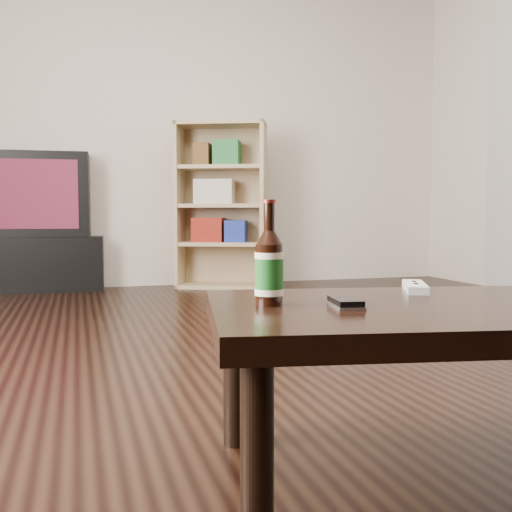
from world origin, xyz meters
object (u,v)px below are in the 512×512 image
object	(u,v)px
coffee_table	(445,327)
remote	(415,287)
tv	(33,195)
phone	(345,303)
bookshelf	(221,202)
beer_bottle	(269,268)
tv_stand	(35,263)

from	to	relation	value
coffee_table	remote	xyz separation A→B (m)	(0.06, 0.22, 0.06)
tv	phone	world-z (taller)	tv
bookshelf	beer_bottle	size ratio (longest dim) A/B	5.70
bookshelf	tv_stand	bearing A→B (deg)	-167.79
phone	remote	xyz separation A→B (m)	(0.29, 0.20, 0.00)
tv	beer_bottle	world-z (taller)	tv
bookshelf	coffee_table	bearing A→B (deg)	-72.58
tv_stand	remote	xyz separation A→B (m)	(1.16, -3.62, 0.19)
tv_stand	tv	xyz separation A→B (m)	(-0.00, -0.00, 0.53)
tv_stand	coffee_table	world-z (taller)	tv_stand
phone	beer_bottle	bearing A→B (deg)	163.91
bookshelf	remote	world-z (taller)	bookshelf
tv	beer_bottle	xyz separation A→B (m)	(0.72, -3.75, -0.27)
coffee_table	phone	size ratio (longest dim) A/B	9.59
bookshelf	remote	size ratio (longest dim) A/B	7.06
tv_stand	remote	bearing A→B (deg)	-68.56
remote	phone	bearing A→B (deg)	-120.24
tv_stand	bookshelf	size ratio (longest dim) A/B	0.80
tv	remote	distance (m)	3.82
bookshelf	tv	bearing A→B (deg)	-167.73
tv	beer_bottle	bearing A→B (deg)	-75.48
tv	bookshelf	xyz separation A→B (m)	(1.44, -0.27, -0.05)
bookshelf	beer_bottle	bearing A→B (deg)	-78.91
beer_bottle	remote	bearing A→B (deg)	16.12
beer_bottle	phone	world-z (taller)	beer_bottle
tv_stand	beer_bottle	bearing A→B (deg)	-75.49
coffee_table	beer_bottle	bearing A→B (deg)	166.48
tv	coffee_table	distance (m)	4.02
tv_stand	bookshelf	distance (m)	1.54
tv_stand	tv	size ratio (longest dim) A/B	1.18
beer_bottle	tv	bearing A→B (deg)	100.90
tv_stand	beer_bottle	xyz separation A→B (m)	(0.72, -3.75, 0.26)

